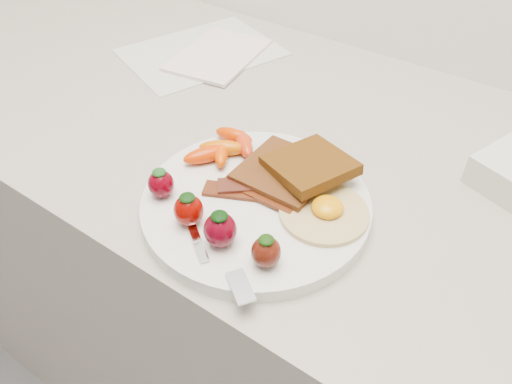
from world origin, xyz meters
The scene contains 11 objects.
counter centered at (0.00, 1.70, 0.45)m, with size 2.00×0.60×0.90m, color gray.
plate centered at (0.02, 1.54, 0.91)m, with size 0.27×0.27×0.02m, color white.
toast_lower centered at (0.02, 1.60, 0.93)m, with size 0.10×0.10×0.01m, color black.
toast_upper centered at (0.05, 1.61, 0.94)m, with size 0.09×0.09×0.01m, color #46200A.
fried_egg centered at (0.10, 1.57, 0.92)m, with size 0.13×0.13×0.02m.
bacon_strips centered at (0.01, 1.55, 0.92)m, with size 0.11×0.09×0.01m.
baby_carrots centered at (-0.06, 1.59, 0.93)m, with size 0.08×0.10×0.02m.
strawberries centered at (0.01, 1.47, 0.94)m, with size 0.19×0.05×0.04m.
fork centered at (0.03, 1.45, 0.92)m, with size 0.15×0.08×0.00m.
paper_sheet centered at (-0.30, 1.82, 0.90)m, with size 0.20×0.26×0.00m, color beige.
notepad centered at (-0.26, 1.82, 0.91)m, with size 0.13×0.18×0.01m, color silver.
Camera 1 is at (0.27, 1.19, 1.32)m, focal length 35.00 mm.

